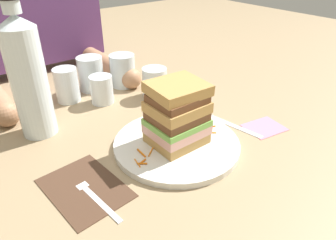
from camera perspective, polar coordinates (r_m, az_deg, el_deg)
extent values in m
plane|color=#9E8460|center=(0.69, 1.95, -4.08)|extent=(3.00, 3.00, 0.00)
cylinder|color=white|center=(0.68, 1.59, -4.44)|extent=(0.27, 0.27, 0.01)
cube|color=tan|center=(0.67, 1.61, -3.16)|extent=(0.11, 0.10, 0.02)
cube|color=#E0A393|center=(0.66, 1.63, -1.63)|extent=(0.11, 0.10, 0.02)
cube|color=#7AB74C|center=(0.65, 1.65, -0.40)|extent=(0.11, 0.10, 0.01)
cube|color=brown|center=(0.64, 1.68, 0.79)|extent=(0.11, 0.09, 0.02)
cube|color=tan|center=(0.63, 1.70, 2.39)|extent=(0.11, 0.10, 0.02)
cube|color=brown|center=(0.62, 1.73, 3.95)|extent=(0.10, 0.09, 0.02)
cube|color=tan|center=(0.62, 1.79, 5.79)|extent=(0.12, 0.10, 0.03)
cylinder|color=orange|center=(0.61, -4.67, -7.59)|extent=(0.02, 0.01, 0.00)
cylinder|color=orange|center=(0.61, -5.65, -7.85)|extent=(0.01, 0.03, 0.00)
cylinder|color=orange|center=(0.61, -4.77, -7.96)|extent=(0.02, 0.02, 0.00)
cylinder|color=orange|center=(0.64, -3.16, -5.82)|extent=(0.03, 0.02, 0.00)
cylinder|color=orange|center=(0.64, -4.83, -6.12)|extent=(0.01, 0.03, 0.00)
cylinder|color=orange|center=(0.72, 6.00, -1.42)|extent=(0.02, 0.02, 0.00)
cylinder|color=orange|center=(0.71, 6.63, -1.93)|extent=(0.02, 0.03, 0.00)
cylinder|color=orange|center=(0.72, 7.57, -1.36)|extent=(0.03, 0.01, 0.00)
cylinder|color=orange|center=(0.72, 7.28, -1.51)|extent=(0.01, 0.03, 0.00)
cylinder|color=orange|center=(0.71, 7.84, -2.29)|extent=(0.02, 0.02, 0.00)
cylinder|color=orange|center=(0.71, 7.35, -1.85)|extent=(0.02, 0.01, 0.00)
cylinder|color=orange|center=(0.73, 6.92, -1.10)|extent=(0.03, 0.01, 0.00)
cube|color=#4C3323|center=(0.60, -15.04, -11.93)|extent=(0.13, 0.17, 0.00)
cube|color=silver|center=(0.56, -12.12, -14.59)|extent=(0.02, 0.11, 0.00)
cube|color=silver|center=(0.60, -15.48, -11.31)|extent=(0.02, 0.02, 0.00)
cylinder|color=silver|center=(0.62, -16.11, -9.68)|extent=(0.01, 0.04, 0.00)
cylinder|color=silver|center=(0.62, -16.57, -9.89)|extent=(0.01, 0.04, 0.00)
cylinder|color=silver|center=(0.62, -17.03, -10.10)|extent=(0.01, 0.04, 0.00)
cylinder|color=silver|center=(0.62, -17.49, -10.32)|extent=(0.01, 0.04, 0.00)
cube|color=silver|center=(0.76, 13.79, -1.76)|extent=(0.03, 0.10, 0.00)
cube|color=silver|center=(0.80, 7.70, 0.79)|extent=(0.03, 0.11, 0.00)
cylinder|color=white|center=(0.88, -2.48, 6.89)|extent=(0.07, 0.07, 0.08)
cylinder|color=orange|center=(0.89, -2.45, 5.94)|extent=(0.06, 0.06, 0.05)
cylinder|color=silver|center=(0.74, -24.02, 6.03)|extent=(0.08, 0.08, 0.24)
cone|color=silver|center=(0.70, -26.38, 16.09)|extent=(0.08, 0.08, 0.03)
cylinder|color=silver|center=(0.69, -26.87, 18.10)|extent=(0.04, 0.04, 0.03)
cylinder|color=silver|center=(0.96, -8.32, 9.00)|extent=(0.08, 0.08, 0.10)
cylinder|color=silver|center=(0.87, -12.07, 5.51)|extent=(0.06, 0.06, 0.08)
cylinder|color=silver|center=(0.95, -13.98, 8.28)|extent=(0.07, 0.07, 0.10)
cylinder|color=silver|center=(0.90, -18.08, 6.12)|extent=(0.06, 0.06, 0.09)
cube|color=pink|center=(0.78, 17.26, -1.27)|extent=(0.10, 0.09, 0.00)
cylinder|color=tan|center=(1.06, -10.84, 9.72)|extent=(0.06, 0.27, 0.06)
sphere|color=tan|center=(0.84, -27.54, 0.99)|extent=(0.06, 0.06, 0.06)
sphere|color=tan|center=(0.95, -6.79, 7.58)|extent=(0.06, 0.06, 0.06)
cube|color=#603875|center=(1.13, -24.93, 17.83)|extent=(0.47, 0.10, 0.34)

